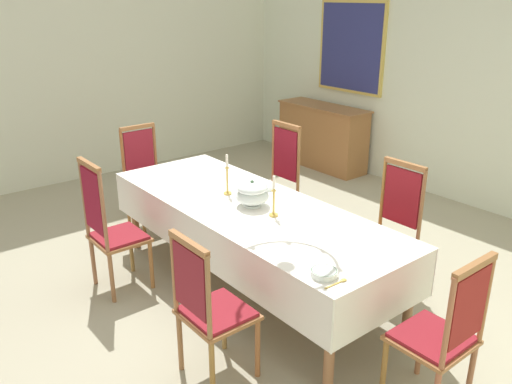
# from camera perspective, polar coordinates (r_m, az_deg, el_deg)

# --- Properties ---
(ground) EXTENTS (7.48, 6.06, 0.04)m
(ground) POSITION_cam_1_polar(r_m,az_deg,el_deg) (4.79, 1.38, -9.62)
(ground) COLOR #A19C83
(back_wall) EXTENTS (7.48, 0.08, 3.38)m
(back_wall) POSITION_cam_1_polar(r_m,az_deg,el_deg) (6.59, 22.93, 12.96)
(back_wall) COLOR silver
(back_wall) RESTS_ON ground
(left_wall) EXTENTS (0.08, 6.06, 3.38)m
(left_wall) POSITION_cam_1_polar(r_m,az_deg,el_deg) (7.46, -18.19, 14.27)
(left_wall) COLOR silver
(left_wall) RESTS_ON ground
(dining_table) EXTENTS (2.85, 1.01, 0.77)m
(dining_table) POSITION_cam_1_polar(r_m,az_deg,el_deg) (4.34, -0.72, -2.27)
(dining_table) COLOR #945D35
(dining_table) RESTS_ON ground
(tablecloth) EXTENTS (2.87, 1.03, 0.38)m
(tablecloth) POSITION_cam_1_polar(r_m,az_deg,el_deg) (4.35, -0.72, -2.52)
(tablecloth) COLOR white
(tablecloth) RESTS_ON dining_table
(chair_south_a) EXTENTS (0.44, 0.42, 1.17)m
(chair_south_a) POSITION_cam_1_polar(r_m,az_deg,el_deg) (4.54, -15.55, -3.69)
(chair_south_a) COLOR olive
(chair_south_a) RESTS_ON ground
(chair_north_a) EXTENTS (0.44, 0.42, 1.18)m
(chair_north_a) POSITION_cam_1_polar(r_m,az_deg,el_deg) (5.44, 2.25, 1.23)
(chair_north_a) COLOR #9C572E
(chair_north_a) RESTS_ON ground
(chair_south_b) EXTENTS (0.44, 0.42, 1.05)m
(chair_south_b) POSITION_cam_1_polar(r_m,az_deg,el_deg) (3.41, -5.13, -12.29)
(chair_south_b) COLOR olive
(chair_south_b) RESTS_ON ground
(chair_north_b) EXTENTS (0.44, 0.42, 1.12)m
(chair_north_b) POSITION_cam_1_polar(r_m,az_deg,el_deg) (4.53, 14.35, -3.81)
(chair_north_b) COLOR #935E39
(chair_north_b) RESTS_ON ground
(chair_head_west) EXTENTS (0.42, 0.44, 1.08)m
(chair_head_west) POSITION_cam_1_polar(r_m,az_deg,el_deg) (5.85, -11.86, 1.87)
(chair_head_west) COLOR #9B652D
(chair_head_west) RESTS_ON ground
(chair_head_east) EXTENTS (0.42, 0.44, 1.06)m
(chair_head_east) POSITION_cam_1_polar(r_m,az_deg,el_deg) (3.35, 19.63, -14.18)
(chair_head_east) COLOR olive
(chair_head_east) RESTS_ON ground
(soup_tureen) EXTENTS (0.28, 0.28, 0.22)m
(soup_tureen) POSITION_cam_1_polar(r_m,az_deg,el_deg) (4.25, -0.43, -0.16)
(soup_tureen) COLOR silver
(soup_tureen) RESTS_ON tablecloth
(candlestick_west) EXTENTS (0.07, 0.07, 0.36)m
(candlestick_west) POSITION_cam_1_polar(r_m,az_deg,el_deg) (4.49, -3.14, 1.48)
(candlestick_west) COLOR gold
(candlestick_west) RESTS_ON tablecloth
(candlestick_east) EXTENTS (0.07, 0.07, 0.33)m
(candlestick_east) POSITION_cam_1_polar(r_m,az_deg,el_deg) (4.05, 1.94, -0.91)
(candlestick_east) COLOR gold
(candlestick_east) RESTS_ON tablecloth
(bowl_near_left) EXTENTS (0.17, 0.17, 0.04)m
(bowl_near_left) POSITION_cam_1_polar(r_m,az_deg,el_deg) (3.27, 7.40, -8.67)
(bowl_near_left) COLOR silver
(bowl_near_left) RESTS_ON tablecloth
(bowl_near_right) EXTENTS (0.16, 0.16, 0.03)m
(bowl_near_right) POSITION_cam_1_polar(r_m,az_deg,el_deg) (4.65, 1.01, 0.57)
(bowl_near_right) COLOR silver
(bowl_near_right) RESTS_ON tablecloth
(spoon_primary) EXTENTS (0.03, 0.18, 0.01)m
(spoon_primary) POSITION_cam_1_polar(r_m,az_deg,el_deg) (3.23, 9.20, -9.56)
(spoon_primary) COLOR gold
(spoon_primary) RESTS_ON tablecloth
(spoon_secondary) EXTENTS (0.03, 0.18, 0.01)m
(spoon_secondary) POSITION_cam_1_polar(r_m,az_deg,el_deg) (4.75, 0.38, 0.85)
(spoon_secondary) COLOR gold
(spoon_secondary) RESTS_ON tablecloth
(sideboard) EXTENTS (1.44, 0.48, 0.90)m
(sideboard) POSITION_cam_1_polar(r_m,az_deg,el_deg) (7.77, 7.22, 6.03)
(sideboard) COLOR #966036
(sideboard) RESTS_ON ground
(framed_painting) EXTENTS (1.14, 0.05, 1.23)m
(framed_painting) POSITION_cam_1_polar(r_m,az_deg,el_deg) (7.59, 10.29, 15.22)
(framed_painting) COLOR #D1B251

